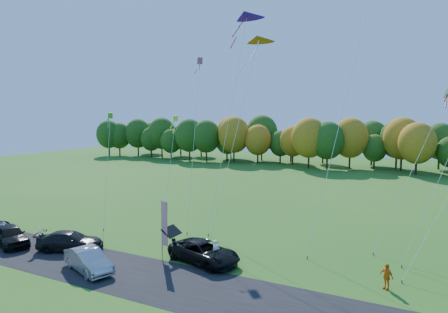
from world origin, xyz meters
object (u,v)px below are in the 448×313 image
at_px(black_suv, 204,252).
at_px(silver_sedan, 88,260).
at_px(person_east, 386,276).
at_px(feather_flag, 164,223).

relative_size(black_suv, silver_sedan, 1.21).
xyz_separation_m(person_east, feather_flag, (-14.97, -1.98, 1.91)).
distance_m(black_suv, person_east, 12.09).
distance_m(person_east, feather_flag, 15.22).
relative_size(black_suv, feather_flag, 1.26).
bearing_deg(black_suv, silver_sedan, 143.00).
bearing_deg(person_east, feather_flag, -137.16).
distance_m(silver_sedan, feather_flag, 5.67).
bearing_deg(silver_sedan, black_suv, -31.65).
height_order(black_suv, silver_sedan, black_suv).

